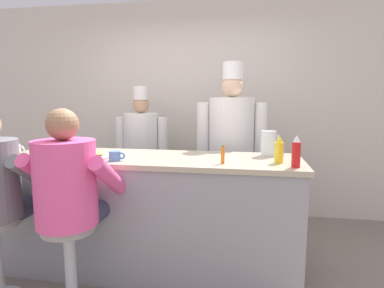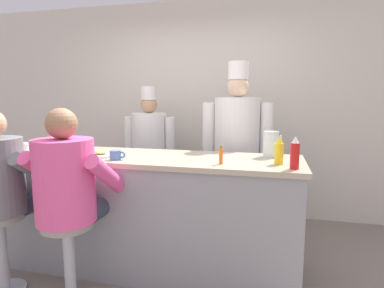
# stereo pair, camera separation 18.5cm
# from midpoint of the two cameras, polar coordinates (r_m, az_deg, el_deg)

# --- Properties ---
(wall_back) EXTENTS (10.00, 0.06, 2.70)m
(wall_back) POSITION_cam_midpoint_polar(r_m,az_deg,el_deg) (4.19, 1.79, 6.29)
(wall_back) COLOR beige
(wall_back) RESTS_ON ground_plane
(diner_counter) EXTENTS (2.49, 0.73, 1.00)m
(diner_counter) POSITION_cam_midpoint_polar(r_m,az_deg,el_deg) (2.86, -5.15, -12.03)
(diner_counter) COLOR gray
(diner_counter) RESTS_ON ground_plane
(ketchup_bottle_red) EXTENTS (0.06, 0.06, 0.23)m
(ketchup_bottle_red) POSITION_cam_midpoint_polar(r_m,az_deg,el_deg) (2.34, 20.00, -1.64)
(ketchup_bottle_red) COLOR red
(ketchup_bottle_red) RESTS_ON diner_counter
(mustard_bottle_yellow) EXTENTS (0.07, 0.07, 0.21)m
(mustard_bottle_yellow) POSITION_cam_midpoint_polar(r_m,az_deg,el_deg) (2.48, 17.28, -1.24)
(mustard_bottle_yellow) COLOR yellow
(mustard_bottle_yellow) RESTS_ON diner_counter
(hot_sauce_bottle_orange) EXTENTS (0.03, 0.03, 0.14)m
(hot_sauce_bottle_orange) POSITION_cam_midpoint_polar(r_m,az_deg,el_deg) (2.39, 7.37, -2.00)
(hot_sauce_bottle_orange) COLOR orange
(hot_sauce_bottle_orange) RESTS_ON diner_counter
(water_pitcher_clear) EXTENTS (0.15, 0.13, 0.21)m
(water_pitcher_clear) POSITION_cam_midpoint_polar(r_m,az_deg,el_deg) (2.77, 15.73, -0.01)
(water_pitcher_clear) COLOR silver
(water_pitcher_clear) RESTS_ON diner_counter
(breakfast_plate) EXTENTS (0.27, 0.27, 0.05)m
(breakfast_plate) POSITION_cam_midpoint_polar(r_m,az_deg,el_deg) (2.78, -14.21, -1.84)
(breakfast_plate) COLOR white
(breakfast_plate) RESTS_ON diner_counter
(cereal_bowl) EXTENTS (0.14, 0.14, 0.06)m
(cereal_bowl) POSITION_cam_midpoint_polar(r_m,az_deg,el_deg) (3.05, -22.23, -1.08)
(cereal_bowl) COLOR #B24C47
(cereal_bowl) RESTS_ON diner_counter
(coffee_mug_white) EXTENTS (0.13, 0.08, 0.10)m
(coffee_mug_white) POSITION_cam_midpoint_polar(r_m,az_deg,el_deg) (3.13, -26.24, -0.69)
(coffee_mug_white) COLOR white
(coffee_mug_white) RESTS_ON diner_counter
(coffee_mug_blue) EXTENTS (0.13, 0.09, 0.08)m
(coffee_mug_blue) POSITION_cam_midpoint_polar(r_m,az_deg,el_deg) (2.60, -11.42, -1.94)
(coffee_mug_blue) COLOR #4C7AB2
(coffee_mug_blue) RESTS_ON diner_counter
(diner_seated_grey) EXTENTS (0.61, 0.60, 1.41)m
(diner_seated_grey) POSITION_cam_midpoint_polar(r_m,az_deg,el_deg) (2.76, -29.41, -5.90)
(diner_seated_grey) COLOR #B2B5BA
(diner_seated_grey) RESTS_ON ground_plane
(diner_seated_pink) EXTENTS (0.62, 0.61, 1.42)m
(diner_seated_pink) POSITION_cam_midpoint_polar(r_m,az_deg,el_deg) (2.40, -19.10, -7.10)
(diner_seated_pink) COLOR #B2B5BA
(diner_seated_pink) RESTS_ON ground_plane
(cook_in_whites_near) EXTENTS (0.63, 0.41, 1.62)m
(cook_in_whites_near) POSITION_cam_midpoint_polar(r_m,az_deg,el_deg) (3.86, -6.19, -0.76)
(cook_in_whites_near) COLOR #232328
(cook_in_whites_near) RESTS_ON ground_plane
(cook_in_whites_far) EXTENTS (0.72, 0.46, 1.85)m
(cook_in_whites_far) POSITION_cam_midpoint_polar(r_m,az_deg,el_deg) (3.34, 9.54, -0.06)
(cook_in_whites_far) COLOR #232328
(cook_in_whites_far) RESTS_ON ground_plane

